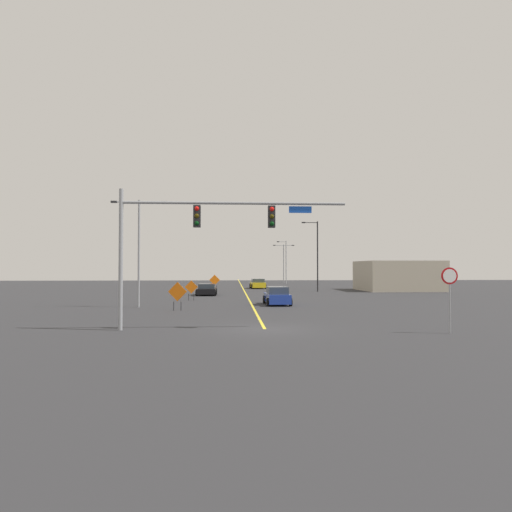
# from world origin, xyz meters

# --- Properties ---
(ground) EXTENTS (166.30, 166.30, 0.00)m
(ground) POSITION_xyz_m (0.00, 0.00, 0.00)
(ground) COLOR #2D2D30
(road_centre_stripe) EXTENTS (0.16, 92.39, 0.01)m
(road_centre_stripe) POSITION_xyz_m (0.00, 46.20, 0.00)
(road_centre_stripe) COLOR yellow
(road_centre_stripe) RESTS_ON ground
(traffic_signal_assembly) EXTENTS (10.83, 0.44, 6.69)m
(traffic_signal_assembly) POSITION_xyz_m (-3.25, -0.01, 4.87)
(traffic_signal_assembly) COLOR gray
(traffic_signal_assembly) RESTS_ON ground
(stop_sign) EXTENTS (0.76, 0.07, 2.96)m
(stop_sign) POSITION_xyz_m (8.17, -1.88, 2.08)
(stop_sign) COLOR gray
(stop_sign) RESTS_ON ground
(street_lamp_mid_right) EXTENTS (2.03, 0.24, 8.65)m
(street_lamp_mid_right) POSITION_xyz_m (8.82, 33.37, 4.76)
(street_lamp_mid_right) COLOR black
(street_lamp_mid_right) RESTS_ON ground
(street_lamp_far_right) EXTENTS (3.94, 0.24, 7.23)m
(street_lamp_far_right) POSITION_xyz_m (8.01, 61.48, 4.37)
(street_lamp_far_right) COLOR gray
(street_lamp_far_right) RESTS_ON ground
(street_lamp_far_left) EXTENTS (1.76, 0.24, 7.80)m
(street_lamp_far_left) POSITION_xyz_m (8.15, 59.91, 4.31)
(street_lamp_far_left) COLOR gray
(street_lamp_far_left) RESTS_ON ground
(street_lamp_near_right) EXTENTS (4.16, 0.24, 8.00)m
(street_lamp_near_right) POSITION_xyz_m (-8.50, 12.39, 4.80)
(street_lamp_near_right) COLOR gray
(street_lamp_near_right) RESTS_ON ground
(construction_sign_median_far) EXTENTS (1.31, 0.25, 1.96)m
(construction_sign_median_far) POSITION_xyz_m (-5.31, 9.65, 1.22)
(construction_sign_median_far) COLOR orange
(construction_sign_median_far) RESTS_ON ground
(construction_sign_left_lane) EXTENTS (1.17, 0.11, 1.80)m
(construction_sign_left_lane) POSITION_xyz_m (-5.21, 19.11, 1.12)
(construction_sign_left_lane) COLOR orange
(construction_sign_left_lane) RESTS_ON ground
(construction_sign_median_near) EXTENTS (1.31, 0.12, 2.07)m
(construction_sign_median_near) POSITION_xyz_m (-3.70, 34.32, 1.31)
(construction_sign_median_near) COLOR orange
(construction_sign_median_near) RESTS_ON ground
(car_yellow_passing) EXTENTS (2.26, 4.15, 1.37)m
(car_yellow_passing) POSITION_xyz_m (2.10, 42.25, 0.65)
(car_yellow_passing) COLOR gold
(car_yellow_passing) RESTS_ON ground
(car_blue_near) EXTENTS (2.04, 4.07, 1.44)m
(car_blue_near) POSITION_xyz_m (2.01, 14.11, 0.67)
(car_blue_near) COLOR #1E389E
(car_blue_near) RESTS_ON ground
(car_black_far) EXTENTS (2.17, 3.93, 1.21)m
(car_black_far) POSITION_xyz_m (-4.27, 26.98, 0.57)
(car_black_far) COLOR black
(car_black_far) RESTS_ON ground
(roadside_building_east) EXTENTS (9.45, 8.85, 3.79)m
(roadside_building_east) POSITION_xyz_m (19.91, 35.76, 1.90)
(roadside_building_east) COLOR #B2A893
(roadside_building_east) RESTS_ON ground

